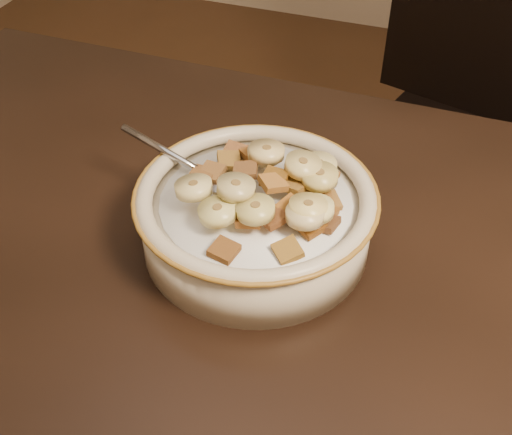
% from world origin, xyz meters
% --- Properties ---
extents(chair, '(0.56, 0.56, 1.02)m').
position_xyz_m(chair, '(-0.01, 0.71, 0.51)').
color(chair, black).
rests_on(chair, floor).
extents(cereal_bowl, '(0.20, 0.20, 0.05)m').
position_xyz_m(cereal_bowl, '(-0.21, 0.17, 0.77)').
color(cereal_bowl, beige).
rests_on(cereal_bowl, table).
extents(milk, '(0.17, 0.17, 0.00)m').
position_xyz_m(milk, '(-0.21, 0.17, 0.80)').
color(milk, white).
rests_on(milk, cereal_bowl).
extents(spoon, '(0.05, 0.05, 0.01)m').
position_xyz_m(spoon, '(-0.24, 0.17, 0.80)').
color(spoon, '#9FA2AB').
rests_on(spoon, cereal_bowl).
extents(cereal_square_0, '(0.02, 0.03, 0.01)m').
position_xyz_m(cereal_square_0, '(-0.17, 0.21, 0.81)').
color(cereal_square_0, '#965722').
rests_on(cereal_square_0, milk).
extents(cereal_square_1, '(0.03, 0.03, 0.01)m').
position_xyz_m(cereal_square_1, '(-0.17, 0.17, 0.81)').
color(cereal_square_1, brown).
rests_on(cereal_square_1, milk).
extents(cereal_square_2, '(0.03, 0.03, 0.01)m').
position_xyz_m(cereal_square_2, '(-0.25, 0.20, 0.81)').
color(cereal_square_2, olive).
rests_on(cereal_square_2, milk).
extents(cereal_square_3, '(0.03, 0.03, 0.01)m').
position_xyz_m(cereal_square_3, '(-0.24, 0.22, 0.80)').
color(cereal_square_3, brown).
rests_on(cereal_square_3, milk).
extents(cereal_square_4, '(0.03, 0.03, 0.01)m').
position_xyz_m(cereal_square_4, '(-0.16, 0.18, 0.80)').
color(cereal_square_4, brown).
rests_on(cereal_square_4, milk).
extents(cereal_square_5, '(0.02, 0.02, 0.01)m').
position_xyz_m(cereal_square_5, '(-0.25, 0.22, 0.80)').
color(cereal_square_5, '#9A5C2E').
rests_on(cereal_square_5, milk).
extents(cereal_square_6, '(0.03, 0.03, 0.01)m').
position_xyz_m(cereal_square_6, '(-0.18, 0.21, 0.81)').
color(cereal_square_6, brown).
rests_on(cereal_square_6, milk).
extents(cereal_square_7, '(0.03, 0.03, 0.01)m').
position_xyz_m(cereal_square_7, '(-0.18, 0.15, 0.81)').
color(cereal_square_7, brown).
rests_on(cereal_square_7, milk).
extents(cereal_square_8, '(0.03, 0.03, 0.01)m').
position_xyz_m(cereal_square_8, '(-0.16, 0.15, 0.81)').
color(cereal_square_8, brown).
rests_on(cereal_square_8, milk).
extents(cereal_square_9, '(0.02, 0.02, 0.01)m').
position_xyz_m(cereal_square_9, '(-0.19, 0.18, 0.81)').
color(cereal_square_9, brown).
rests_on(cereal_square_9, milk).
extents(cereal_square_10, '(0.02, 0.02, 0.01)m').
position_xyz_m(cereal_square_10, '(-0.15, 0.16, 0.80)').
color(cereal_square_10, brown).
rests_on(cereal_square_10, milk).
extents(cereal_square_11, '(0.03, 0.03, 0.01)m').
position_xyz_m(cereal_square_11, '(-0.19, 0.14, 0.81)').
color(cereal_square_11, brown).
rests_on(cereal_square_11, milk).
extents(cereal_square_12, '(0.03, 0.03, 0.01)m').
position_xyz_m(cereal_square_12, '(-0.23, 0.23, 0.81)').
color(cereal_square_12, brown).
rests_on(cereal_square_12, milk).
extents(cereal_square_13, '(0.02, 0.02, 0.01)m').
position_xyz_m(cereal_square_13, '(-0.20, 0.18, 0.82)').
color(cereal_square_13, brown).
rests_on(cereal_square_13, milk).
extents(cereal_square_14, '(0.03, 0.03, 0.01)m').
position_xyz_m(cereal_square_14, '(-0.16, 0.18, 0.81)').
color(cereal_square_14, brown).
rests_on(cereal_square_14, milk).
extents(cereal_square_15, '(0.03, 0.03, 0.01)m').
position_xyz_m(cereal_square_15, '(-0.23, 0.22, 0.81)').
color(cereal_square_15, '#9B5E24').
rests_on(cereal_square_15, milk).
extents(cereal_square_16, '(0.02, 0.02, 0.01)m').
position_xyz_m(cereal_square_16, '(-0.27, 0.18, 0.81)').
color(cereal_square_16, brown).
rests_on(cereal_square_16, milk).
extents(cereal_square_17, '(0.02, 0.02, 0.01)m').
position_xyz_m(cereal_square_17, '(-0.26, 0.18, 0.81)').
color(cereal_square_17, brown).
rests_on(cereal_square_17, milk).
extents(cereal_square_18, '(0.03, 0.03, 0.01)m').
position_xyz_m(cereal_square_18, '(-0.17, 0.22, 0.81)').
color(cereal_square_18, brown).
rests_on(cereal_square_18, milk).
extents(cereal_square_19, '(0.03, 0.03, 0.01)m').
position_xyz_m(cereal_square_19, '(-0.18, 0.18, 0.81)').
color(cereal_square_19, olive).
rests_on(cereal_square_19, milk).
extents(cereal_square_20, '(0.03, 0.03, 0.01)m').
position_xyz_m(cereal_square_20, '(-0.20, 0.17, 0.82)').
color(cereal_square_20, olive).
rests_on(cereal_square_20, milk).
extents(cereal_square_21, '(0.02, 0.02, 0.01)m').
position_xyz_m(cereal_square_21, '(-0.21, 0.10, 0.80)').
color(cereal_square_21, brown).
rests_on(cereal_square_21, milk).
extents(cereal_square_22, '(0.02, 0.03, 0.01)m').
position_xyz_m(cereal_square_22, '(-0.15, 0.17, 0.80)').
color(cereal_square_22, brown).
rests_on(cereal_square_22, milk).
extents(cereal_square_23, '(0.03, 0.03, 0.01)m').
position_xyz_m(cereal_square_23, '(-0.17, 0.12, 0.80)').
color(cereal_square_23, '#8E611C').
rests_on(cereal_square_23, milk).
extents(cereal_square_24, '(0.03, 0.03, 0.01)m').
position_xyz_m(cereal_square_24, '(-0.23, 0.18, 0.82)').
color(cereal_square_24, brown).
rests_on(cereal_square_24, milk).
extents(cereal_square_25, '(0.02, 0.02, 0.01)m').
position_xyz_m(cereal_square_25, '(-0.21, 0.13, 0.81)').
color(cereal_square_25, '#945D2B').
rests_on(cereal_square_25, milk).
extents(banana_slice_0, '(0.04, 0.04, 0.01)m').
position_xyz_m(banana_slice_0, '(-0.16, 0.16, 0.82)').
color(banana_slice_0, '#FFEEA6').
rests_on(banana_slice_0, milk).
extents(banana_slice_1, '(0.04, 0.04, 0.01)m').
position_xyz_m(banana_slice_1, '(-0.16, 0.14, 0.82)').
color(banana_slice_1, beige).
rests_on(banana_slice_1, milk).
extents(banana_slice_2, '(0.04, 0.04, 0.01)m').
position_xyz_m(banana_slice_2, '(-0.26, 0.14, 0.82)').
color(banana_slice_2, '#FEE592').
rests_on(banana_slice_2, milk).
extents(banana_slice_3, '(0.04, 0.04, 0.01)m').
position_xyz_m(banana_slice_3, '(-0.22, 0.21, 0.82)').
color(banana_slice_3, beige).
rests_on(banana_slice_3, milk).
extents(banana_slice_4, '(0.04, 0.04, 0.01)m').
position_xyz_m(banana_slice_4, '(-0.22, 0.20, 0.83)').
color(banana_slice_4, beige).
rests_on(banana_slice_4, milk).
extents(banana_slice_5, '(0.04, 0.04, 0.01)m').
position_xyz_m(banana_slice_5, '(-0.17, 0.20, 0.82)').
color(banana_slice_5, beige).
rests_on(banana_slice_5, milk).
extents(banana_slice_6, '(0.04, 0.04, 0.01)m').
position_xyz_m(banana_slice_6, '(-0.23, 0.12, 0.82)').
color(banana_slice_6, '#D7C877').
rests_on(banana_slice_6, milk).
extents(banana_slice_7, '(0.04, 0.04, 0.01)m').
position_xyz_m(banana_slice_7, '(-0.16, 0.15, 0.82)').
color(banana_slice_7, '#FFE783').
rests_on(banana_slice_7, milk).
extents(banana_slice_8, '(0.04, 0.04, 0.02)m').
position_xyz_m(banana_slice_8, '(-0.18, 0.19, 0.83)').
color(banana_slice_8, '#D1BA7C').
rests_on(banana_slice_8, milk).
extents(banana_slice_9, '(0.04, 0.04, 0.01)m').
position_xyz_m(banana_slice_9, '(-0.20, 0.13, 0.82)').
color(banana_slice_9, '#EDD979').
rests_on(banana_slice_9, milk).
extents(banana_slice_10, '(0.04, 0.04, 0.01)m').
position_xyz_m(banana_slice_10, '(-0.22, 0.14, 0.83)').
color(banana_slice_10, tan).
rests_on(banana_slice_10, milk).
extents(banana_slice_11, '(0.04, 0.04, 0.01)m').
position_xyz_m(banana_slice_11, '(-0.17, 0.19, 0.82)').
color(banana_slice_11, '#CBBA61').
rests_on(banana_slice_11, milk).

